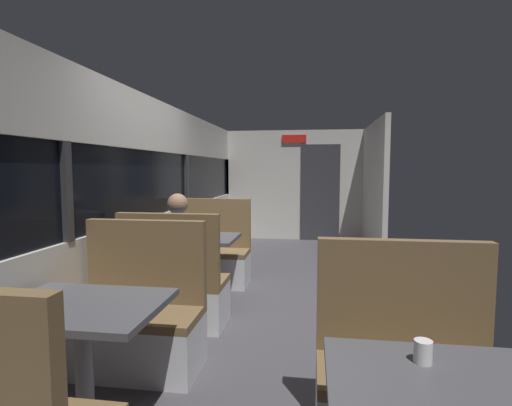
{
  "coord_description": "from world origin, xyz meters",
  "views": [
    {
      "loc": [
        0.38,
        -4.06,
        1.5
      ],
      "look_at": [
        -0.51,
        2.13,
        0.95
      ],
      "focal_mm": 27.35,
      "sensor_mm": 36.0,
      "label": 1
    }
  ],
  "objects_px": {
    "bench_mid_window_facing_end": "(175,292)",
    "coffee_cup_primary": "(423,352)",
    "dining_table_near_window": "(82,321)",
    "bench_near_window_facing_entry": "(138,325)",
    "dining_table_mid_window": "(196,245)",
    "bench_mid_window_facing_entry": "(212,258)",
    "bench_front_aisle_facing_entry": "(407,389)",
    "seated_passenger": "(177,268)"
  },
  "relations": [
    {
      "from": "bench_near_window_facing_entry",
      "to": "dining_table_mid_window",
      "type": "relative_size",
      "value": 1.22
    },
    {
      "from": "bench_front_aisle_facing_entry",
      "to": "dining_table_near_window",
      "type": "bearing_deg",
      "value": -176.82
    },
    {
      "from": "bench_mid_window_facing_end",
      "to": "coffee_cup_primary",
      "type": "height_order",
      "value": "bench_mid_window_facing_end"
    },
    {
      "from": "dining_table_mid_window",
      "to": "coffee_cup_primary",
      "type": "distance_m",
      "value": 3.14
    },
    {
      "from": "seated_passenger",
      "to": "coffee_cup_primary",
      "type": "distance_m",
      "value": 2.65
    },
    {
      "from": "dining_table_near_window",
      "to": "dining_table_mid_window",
      "type": "xyz_separation_m",
      "value": [
        0.0,
        2.2,
        0.0
      ]
    },
    {
      "from": "dining_table_mid_window",
      "to": "seated_passenger",
      "type": "distance_m",
      "value": 0.64
    },
    {
      "from": "bench_near_window_facing_entry",
      "to": "bench_front_aisle_facing_entry",
      "type": "xyz_separation_m",
      "value": [
        1.79,
        -0.6,
        0.0
      ]
    },
    {
      "from": "dining_table_mid_window",
      "to": "coffee_cup_primary",
      "type": "relative_size",
      "value": 10.0
    },
    {
      "from": "coffee_cup_primary",
      "to": "bench_mid_window_facing_end",
      "type": "bearing_deg",
      "value": 131.6
    },
    {
      "from": "bench_near_window_facing_entry",
      "to": "bench_front_aisle_facing_entry",
      "type": "relative_size",
      "value": 1.0
    },
    {
      "from": "bench_near_window_facing_entry",
      "to": "coffee_cup_primary",
      "type": "xyz_separation_m",
      "value": [
        1.72,
        -1.13,
        0.46
      ]
    },
    {
      "from": "bench_mid_window_facing_end",
      "to": "coffee_cup_primary",
      "type": "bearing_deg",
      "value": -48.4
    },
    {
      "from": "bench_near_window_facing_entry",
      "to": "seated_passenger",
      "type": "bearing_deg",
      "value": 90.0
    },
    {
      "from": "bench_near_window_facing_entry",
      "to": "dining_table_mid_window",
      "type": "height_order",
      "value": "bench_near_window_facing_entry"
    },
    {
      "from": "bench_near_window_facing_entry",
      "to": "seated_passenger",
      "type": "height_order",
      "value": "seated_passenger"
    },
    {
      "from": "bench_mid_window_facing_entry",
      "to": "seated_passenger",
      "type": "distance_m",
      "value": 1.34
    },
    {
      "from": "dining_table_near_window",
      "to": "bench_near_window_facing_entry",
      "type": "height_order",
      "value": "bench_near_window_facing_entry"
    },
    {
      "from": "bench_front_aisle_facing_entry",
      "to": "bench_near_window_facing_entry",
      "type": "bearing_deg",
      "value": 161.47
    },
    {
      "from": "bench_mid_window_facing_end",
      "to": "seated_passenger",
      "type": "height_order",
      "value": "seated_passenger"
    },
    {
      "from": "dining_table_near_window",
      "to": "coffee_cup_primary",
      "type": "height_order",
      "value": "coffee_cup_primary"
    },
    {
      "from": "bench_near_window_facing_entry",
      "to": "bench_mid_window_facing_end",
      "type": "height_order",
      "value": "same"
    },
    {
      "from": "bench_near_window_facing_entry",
      "to": "bench_mid_window_facing_entry",
      "type": "bearing_deg",
      "value": 90.0
    },
    {
      "from": "bench_mid_window_facing_end",
      "to": "dining_table_near_window",
      "type": "bearing_deg",
      "value": -90.0
    },
    {
      "from": "bench_mid_window_facing_end",
      "to": "coffee_cup_primary",
      "type": "relative_size",
      "value": 12.22
    },
    {
      "from": "coffee_cup_primary",
      "to": "bench_mid_window_facing_entry",
      "type": "bearing_deg",
      "value": 117.25
    },
    {
      "from": "dining_table_mid_window",
      "to": "coffee_cup_primary",
      "type": "xyz_separation_m",
      "value": [
        1.72,
        -2.63,
        0.15
      ]
    },
    {
      "from": "bench_mid_window_facing_entry",
      "to": "seated_passenger",
      "type": "height_order",
      "value": "seated_passenger"
    },
    {
      "from": "dining_table_mid_window",
      "to": "seated_passenger",
      "type": "height_order",
      "value": "seated_passenger"
    },
    {
      "from": "dining_table_near_window",
      "to": "seated_passenger",
      "type": "height_order",
      "value": "seated_passenger"
    },
    {
      "from": "bench_mid_window_facing_end",
      "to": "bench_mid_window_facing_entry",
      "type": "relative_size",
      "value": 1.0
    },
    {
      "from": "seated_passenger",
      "to": "bench_near_window_facing_entry",
      "type": "bearing_deg",
      "value": -90.0
    },
    {
      "from": "dining_table_near_window",
      "to": "bench_near_window_facing_entry",
      "type": "distance_m",
      "value": 0.77
    },
    {
      "from": "dining_table_mid_window",
      "to": "seated_passenger",
      "type": "relative_size",
      "value": 0.71
    },
    {
      "from": "dining_table_near_window",
      "to": "seated_passenger",
      "type": "distance_m",
      "value": 1.57
    },
    {
      "from": "bench_near_window_facing_entry",
      "to": "bench_mid_window_facing_entry",
      "type": "height_order",
      "value": "same"
    },
    {
      "from": "bench_near_window_facing_entry",
      "to": "dining_table_mid_window",
      "type": "distance_m",
      "value": 1.53
    },
    {
      "from": "bench_mid_window_facing_entry",
      "to": "bench_front_aisle_facing_entry",
      "type": "distance_m",
      "value": 3.32
    },
    {
      "from": "bench_mid_window_facing_entry",
      "to": "seated_passenger",
      "type": "relative_size",
      "value": 0.87
    },
    {
      "from": "seated_passenger",
      "to": "bench_front_aisle_facing_entry",
      "type": "bearing_deg",
      "value": -39.43
    },
    {
      "from": "bench_front_aisle_facing_entry",
      "to": "seated_passenger",
      "type": "xyz_separation_m",
      "value": [
        -1.79,
        1.47,
        0.21
      ]
    },
    {
      "from": "bench_near_window_facing_entry",
      "to": "bench_mid_window_facing_end",
      "type": "relative_size",
      "value": 1.0
    }
  ]
}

